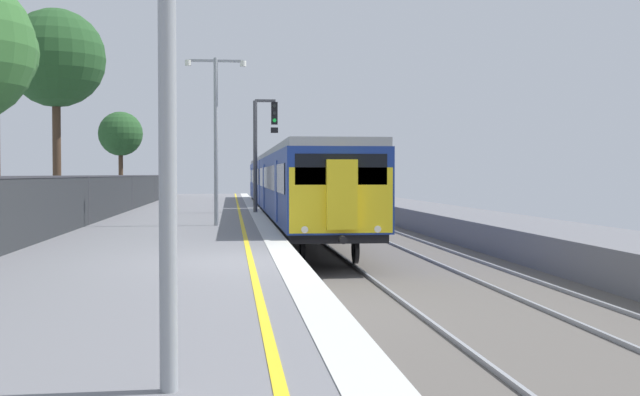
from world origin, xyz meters
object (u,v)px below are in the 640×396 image
object	(u,v)px
background_tree_centre	(58,61)
background_tree_right	(120,135)
commuter_train_at_platform	(288,183)
signal_gantry	(261,142)
platform_lamp_mid	(216,127)

from	to	relation	value
background_tree_centre	background_tree_right	bearing A→B (deg)	90.69
commuter_train_at_platform	signal_gantry	world-z (taller)	signal_gantry
platform_lamp_mid	background_tree_centre	size ratio (longest dim) A/B	0.65
commuter_train_at_platform	signal_gantry	xyz separation A→B (m)	(-1.47, -4.42, 1.86)
platform_lamp_mid	background_tree_right	world-z (taller)	background_tree_right
signal_gantry	platform_lamp_mid	distance (m)	9.07
platform_lamp_mid	background_tree_centre	distance (m)	10.49
commuter_train_at_platform	background_tree_right	size ratio (longest dim) A/B	6.71
background_tree_centre	signal_gantry	bearing A→B (deg)	9.13
background_tree_centre	background_tree_right	distance (m)	20.35
signal_gantry	background_tree_centre	xyz separation A→B (m)	(-8.45, -1.36, 3.25)
signal_gantry	commuter_train_at_platform	bearing A→B (deg)	71.55
background_tree_right	background_tree_centre	bearing A→B (deg)	-89.31
commuter_train_at_platform	signal_gantry	bearing A→B (deg)	-108.45
background_tree_right	commuter_train_at_platform	bearing A→B (deg)	-54.90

